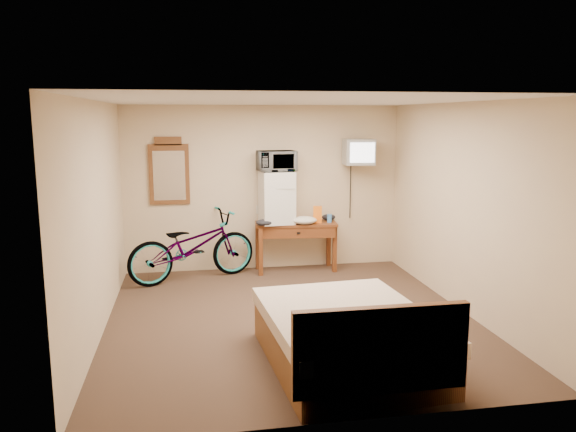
% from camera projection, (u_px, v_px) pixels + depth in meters
% --- Properties ---
extents(room, '(4.60, 4.64, 2.50)m').
position_uv_depth(room, '(291.00, 213.00, 6.35)').
color(room, '#402D20').
rests_on(room, ground).
extents(desk, '(1.27, 0.59, 0.75)m').
position_uv_depth(desk, '(296.00, 231.00, 8.48)').
color(desk, brown).
rests_on(desk, floor).
extents(mini_fridge, '(0.52, 0.50, 0.78)m').
position_uv_depth(mini_fridge, '(277.00, 197.00, 8.37)').
color(mini_fridge, white).
rests_on(mini_fridge, desk).
extents(microwave, '(0.58, 0.43, 0.30)m').
position_uv_depth(microwave, '(277.00, 161.00, 8.28)').
color(microwave, white).
rests_on(microwave, mini_fridge).
extents(snack_bag, '(0.14, 0.10, 0.25)m').
position_uv_depth(snack_bag, '(317.00, 214.00, 8.45)').
color(snack_bag, orange).
rests_on(snack_bag, desk).
extents(blue_cup, '(0.07, 0.07, 0.12)m').
position_uv_depth(blue_cup, '(329.00, 218.00, 8.48)').
color(blue_cup, '#428AE0').
rests_on(blue_cup, desk).
extents(cloth_cream, '(0.38, 0.29, 0.12)m').
position_uv_depth(cloth_cream, '(304.00, 220.00, 8.35)').
color(cloth_cream, white).
rests_on(cloth_cream, desk).
extents(cloth_dark_a, '(0.26, 0.19, 0.10)m').
position_uv_depth(cloth_dark_a, '(265.00, 222.00, 8.23)').
color(cloth_dark_a, black).
rests_on(cloth_dark_a, desk).
extents(cloth_dark_b, '(0.21, 0.17, 0.10)m').
position_uv_depth(cloth_dark_b, '(329.00, 217.00, 8.66)').
color(cloth_dark_b, black).
rests_on(cloth_dark_b, desk).
extents(crt_television, '(0.47, 0.58, 0.39)m').
position_uv_depth(crt_television, '(359.00, 152.00, 8.46)').
color(crt_television, black).
rests_on(crt_television, room).
extents(wall_mirror, '(0.59, 0.04, 0.99)m').
position_uv_depth(wall_mirror, '(169.00, 172.00, 8.26)').
color(wall_mirror, brown).
rests_on(wall_mirror, room).
extents(bicycle, '(2.01, 1.29, 1.00)m').
position_uv_depth(bicycle, '(193.00, 246.00, 8.03)').
color(bicycle, black).
rests_on(bicycle, floor).
extents(bed, '(1.58, 2.02, 0.90)m').
position_uv_depth(bed, '(349.00, 337.00, 5.23)').
color(bed, brown).
rests_on(bed, floor).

